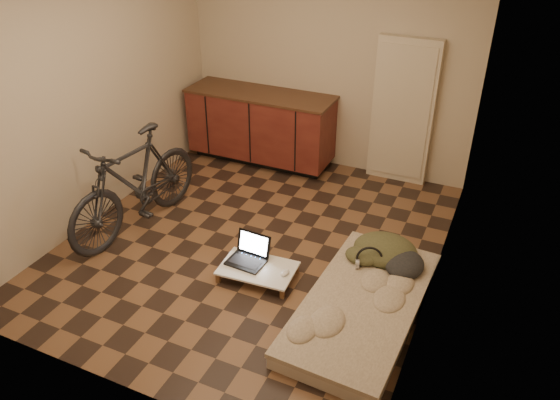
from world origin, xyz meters
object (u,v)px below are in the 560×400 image
at_px(futon, 362,306).
at_px(laptop, 249,255).
at_px(lap_desk, 258,269).
at_px(bicycle, 134,178).

height_order(futon, laptop, laptop).
bearing_deg(lap_desk, futon, -7.51).
distance_m(bicycle, laptop, 1.44).
bearing_deg(laptop, bicycle, 175.98).
bearing_deg(bicycle, lap_desk, -2.23).
bearing_deg(futon, lap_desk, 179.07).
distance_m(lap_desk, laptop, 0.16).
distance_m(futon, lap_desk, 1.01).
bearing_deg(futon, bicycle, 175.70).
distance_m(bicycle, lap_desk, 1.58).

